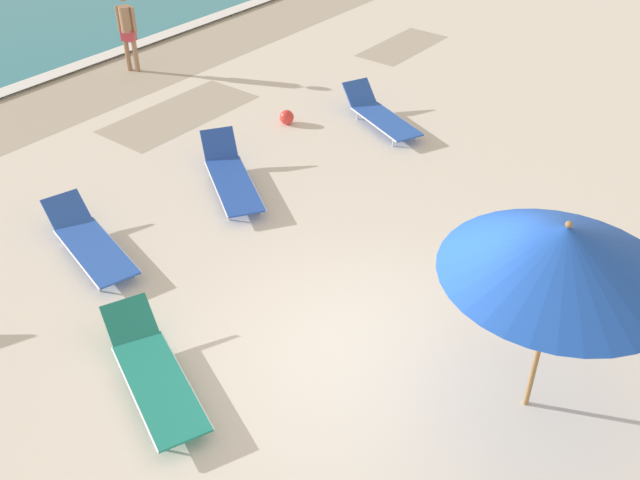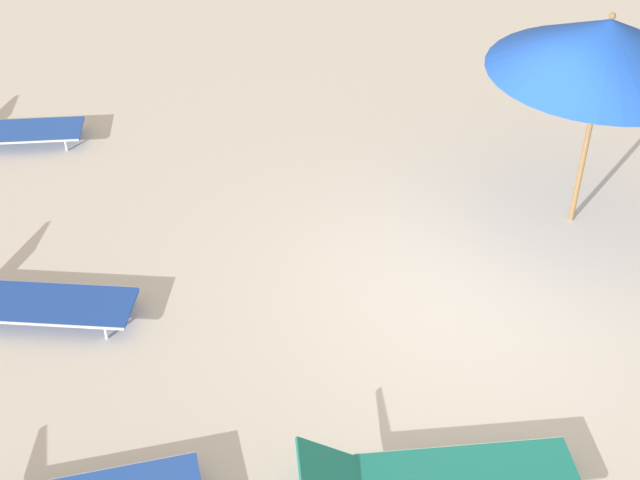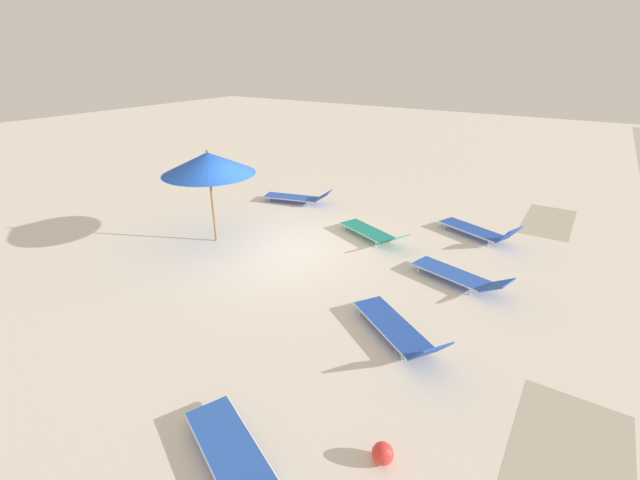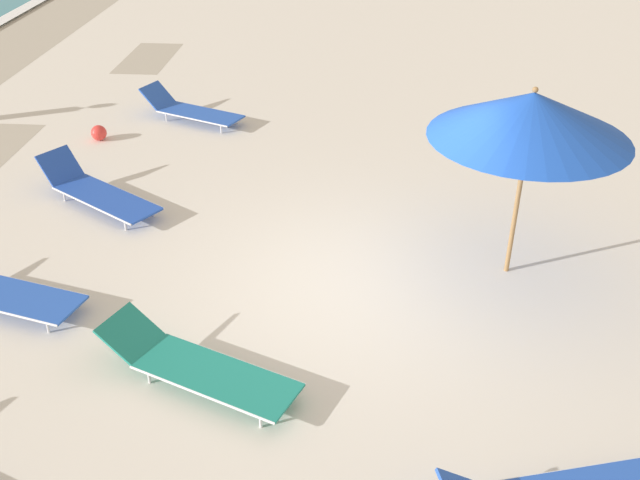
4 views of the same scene
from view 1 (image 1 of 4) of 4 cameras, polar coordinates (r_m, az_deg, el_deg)
name	(u,v)px [view 1 (image 1 of 4)]	position (r m, az deg, el deg)	size (l,w,h in m)	color
ground_plane	(374,363)	(8.83, 4.33, -9.82)	(60.00, 60.00, 0.16)	silver
beach_umbrella	(562,252)	(7.21, 18.82, -0.88)	(2.36, 2.36, 2.47)	#9E7547
sun_lounger_under_umbrella	(89,242)	(10.81, -17.98, -0.13)	(1.16, 2.26, 0.48)	blue
sun_lounger_near_water_left	(231,176)	(11.93, -7.15, 5.08)	(1.73, 2.18, 0.60)	blue
sun_lounger_near_water_right	(380,115)	(13.99, 4.83, 9.97)	(1.39, 2.13, 0.56)	blue
sun_lounger_mid_beach_solo	(153,372)	(8.53, -13.22, -10.21)	(1.43, 2.28, 0.48)	#1E8475
beachgoer_wading_adult	(127,27)	(16.75, -15.17, 16.13)	(0.28, 0.42, 1.76)	#A37A5B
beach_ball	(287,117)	(14.03, -2.68, 9.79)	(0.28, 0.28, 0.28)	red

